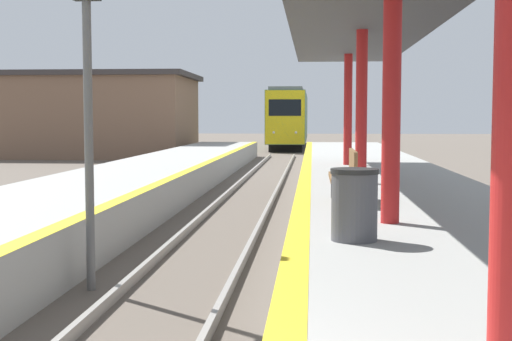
{
  "coord_description": "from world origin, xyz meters",
  "views": [
    {
      "loc": [
        1.83,
        -2.9,
        2.38
      ],
      "look_at": [
        0.09,
        18.96,
        0.73
      ],
      "focal_mm": 50.0,
      "sensor_mm": 36.0,
      "label": 1
    }
  ],
  "objects": [
    {
      "name": "train",
      "position": [
        0.0,
        53.58,
        2.25
      ],
      "size": [
        2.67,
        19.09,
        4.42
      ],
      "color": "black",
      "rests_on": "ground"
    },
    {
      "name": "signal_near",
      "position": [
        -1.2,
        6.55,
        3.37
      ],
      "size": [
        0.36,
        0.31,
        4.84
      ],
      "color": "#595959",
      "rests_on": "ground"
    },
    {
      "name": "station_canopy",
      "position": [
        2.93,
        10.33,
        4.34
      ],
      "size": [
        3.25,
        24.75,
        3.66
      ],
      "color": "red",
      "rests_on": "platform_right"
    },
    {
      "name": "trash_bin",
      "position": [
        2.34,
        5.74,
        1.32
      ],
      "size": [
        0.59,
        0.59,
        0.88
      ],
      "color": "#4C4C51",
      "rests_on": "platform_right"
    },
    {
      "name": "bench",
      "position": [
        2.42,
        9.67,
        1.37
      ],
      "size": [
        0.44,
        1.66,
        0.92
      ],
      "color": "brown",
      "rests_on": "platform_right"
    },
    {
      "name": "station_building",
      "position": [
        -12.03,
        39.34,
        2.51
      ],
      "size": [
        13.46,
        8.23,
        4.98
      ],
      "color": "brown",
      "rests_on": "ground"
    }
  ]
}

